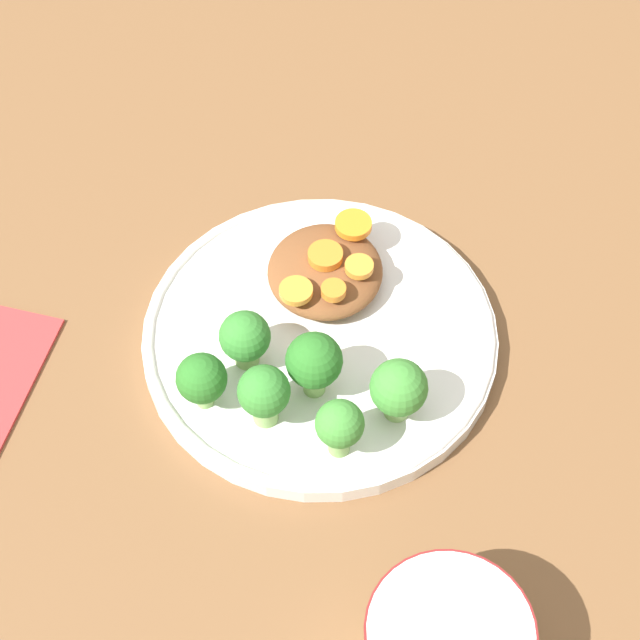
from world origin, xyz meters
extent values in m
plane|color=brown|center=(0.00, 0.00, 0.00)|extent=(4.00, 4.00, 0.00)
cylinder|color=silver|center=(0.00, 0.00, 0.01)|extent=(0.26, 0.26, 0.01)
torus|color=silver|center=(0.00, 0.00, 0.01)|extent=(0.26, 0.26, 0.01)
cylinder|color=maroon|center=(-0.23, -0.09, 0.05)|extent=(0.10, 0.10, 0.01)
cylinder|color=white|center=(-0.23, -0.09, 0.05)|extent=(0.08, 0.08, 0.01)
ellipsoid|color=brown|center=(0.05, 0.00, 0.03)|extent=(0.09, 0.09, 0.03)
cylinder|color=#7FA85B|center=(-0.03, 0.05, 0.02)|extent=(0.02, 0.02, 0.02)
sphere|color=#337A2D|center=(-0.03, 0.05, 0.04)|extent=(0.04, 0.04, 0.04)
cylinder|color=#7FA85B|center=(-0.06, -0.06, 0.02)|extent=(0.02, 0.02, 0.02)
sphere|color=#3D8433|center=(-0.06, -0.06, 0.05)|extent=(0.04, 0.04, 0.04)
cylinder|color=#7FA85B|center=(-0.05, 0.00, 0.03)|extent=(0.02, 0.02, 0.03)
sphere|color=#286B23|center=(-0.05, 0.00, 0.05)|extent=(0.04, 0.04, 0.04)
cylinder|color=#7FA85B|center=(-0.07, 0.03, 0.03)|extent=(0.02, 0.02, 0.02)
sphere|color=#337A2D|center=(-0.07, 0.03, 0.05)|extent=(0.04, 0.04, 0.04)
cylinder|color=#759E51|center=(-0.09, -0.02, 0.03)|extent=(0.01, 0.01, 0.02)
sphere|color=#3D8433|center=(-0.09, -0.02, 0.05)|extent=(0.03, 0.03, 0.03)
cylinder|color=#7FA85B|center=(-0.07, 0.07, 0.02)|extent=(0.01, 0.01, 0.02)
sphere|color=#286B23|center=(-0.07, 0.07, 0.04)|extent=(0.04, 0.04, 0.04)
cylinder|color=orange|center=(0.04, -0.03, 0.04)|extent=(0.02, 0.02, 0.01)
cylinder|color=orange|center=(0.02, -0.01, 0.04)|extent=(0.02, 0.02, 0.01)
cylinder|color=orange|center=(0.05, 0.00, 0.04)|extent=(0.03, 0.03, 0.01)
cylinder|color=orange|center=(0.01, 0.02, 0.04)|extent=(0.02, 0.02, 0.01)
cylinder|color=orange|center=(0.08, -0.02, 0.04)|extent=(0.03, 0.03, 0.01)
camera|label=1|loc=(-0.44, -0.04, 0.65)|focal=60.00mm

